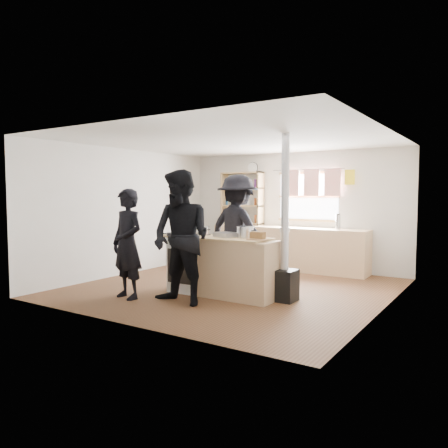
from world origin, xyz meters
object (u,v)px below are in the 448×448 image
Objects in this scene: skillet_greens at (176,234)px; bread_board at (258,236)px; stockpot_counter at (245,232)px; flue_heater at (285,258)px; stockpot_stove at (203,230)px; roast_tray at (225,234)px; person_near_left at (127,244)px; person_near_right at (181,237)px; thermos at (338,222)px; person_far at (238,229)px; cooking_island at (222,266)px.

skillet_greens is 1.45m from bread_board.
stockpot_counter is 0.73m from flue_heater.
stockpot_stove reaches higher than skillet_greens.
roast_tray is 1.53m from person_near_left.
person_near_right is at bearing 18.52° from person_near_left.
roast_tray is at bearing -168.10° from stockpot_counter.
skillet_greens is 1.17m from stockpot_counter.
thermos is 0.74× the size of roast_tray.
stockpot_counter is 0.36m from bread_board.
person_near_left reaches higher than skillet_greens.
stockpot_stove is at bearing 179.23° from stockpot_counter.
person_far is (-1.23, -1.82, -0.07)m from thermos.
person_near_right reaches higher than skillet_greens.
stockpot_counter is at bearing 18.21° from cooking_island.
thermos is 1.05× the size of bread_board.
person_near_left reaches higher than roast_tray.
stockpot_stove is 0.10× the size of person_far.
thermos is 2.20m from person_far.
person_near_right reaches higher than stockpot_counter.
skillet_greens is 1.83m from flue_heater.
person_far reaches higher than person_near_left.
stockpot_stove reaches higher than roast_tray.
thermos is at bearing 71.17° from cooking_island.
roast_tray is 1.52× the size of stockpot_counter.
person_far is (-1.27, 0.74, 0.32)m from flue_heater.
person_near_left is at bearing -139.29° from roast_tray.
person_near_right reaches higher than roast_tray.
flue_heater is at bearing 38.27° from person_near_left.
person_near_right is (0.94, 0.15, 0.14)m from person_near_left.
person_far reaches higher than cooking_island.
stockpot_stove is at bearing 164.62° from cooking_island.
flue_heater is at bearing 43.65° from person_near_right.
stockpot_counter reaches higher than bread_board.
stockpot_counter is at bearing -102.62° from thermos.
person_far is at bearing 96.33° from person_near_right.
person_near_left is 2.07m from person_far.
person_far is (-0.10, 1.75, -0.01)m from person_near_right.
cooking_island is at bearing 79.93° from person_near_right.
thermos is 2.84m from bread_board.
roast_tray is at bearing 119.37° from person_far.
roast_tray is 0.96m from person_far.
stockpot_stove is (0.32, 0.33, 0.05)m from skillet_greens.
stockpot_stove is 1.48m from flue_heater.
cooking_island is 1.17× the size of person_near_left.
skillet_greens is 0.15× the size of flue_heater.
stockpot_stove is 1.14m from bread_board.
thermos is at bearing 84.42° from bread_board.
person_near_left is (-1.47, -1.06, -0.17)m from stockpot_counter.
person_near_right reaches higher than person_far.
skillet_greens is at bearing -162.68° from roast_tray.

